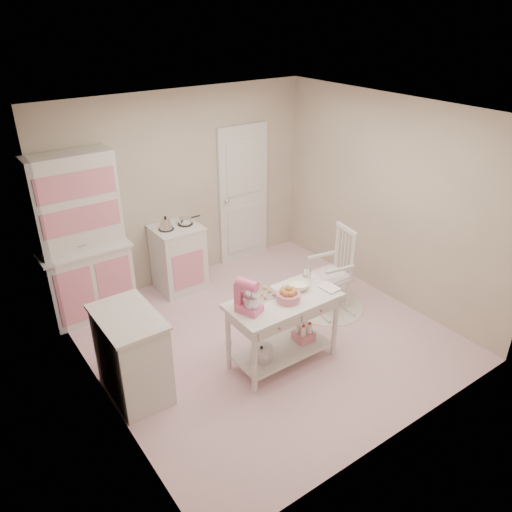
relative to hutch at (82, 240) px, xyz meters
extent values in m
plane|color=pink|center=(1.49, -1.66, -1.04)|extent=(3.80, 3.80, 0.00)
cube|color=white|center=(1.49, -1.66, 1.56)|extent=(3.80, 3.80, 0.04)
cube|color=beige|center=(1.49, 0.24, 0.26)|extent=(3.80, 0.04, 2.60)
cube|color=beige|center=(1.49, -3.56, 0.26)|extent=(3.80, 0.04, 2.60)
cube|color=beige|center=(-0.41, -1.66, 0.26)|extent=(0.04, 3.80, 2.60)
cube|color=beige|center=(3.39, -1.66, 0.26)|extent=(0.04, 3.80, 2.60)
cube|color=silver|center=(2.44, 0.21, -0.02)|extent=(0.82, 0.05, 2.04)
cube|color=silver|center=(0.00, 0.00, 0.00)|extent=(1.06, 0.50, 2.08)
cube|color=silver|center=(1.20, -0.05, -0.58)|extent=(0.62, 0.57, 0.92)
cube|color=silver|center=(-0.14, -1.65, -0.58)|extent=(0.54, 0.84, 0.92)
cylinder|color=white|center=(2.52, -1.61, -1.03)|extent=(0.92, 0.92, 0.01)
cube|color=silver|center=(2.52, -1.61, -0.49)|extent=(0.60, 0.79, 1.10)
cube|color=silver|center=(1.37, -2.12, -0.64)|extent=(1.20, 0.60, 0.80)
cube|color=pink|center=(0.95, -2.10, -0.07)|extent=(0.29, 0.34, 0.34)
cube|color=silver|center=(1.22, -1.94, -0.23)|extent=(0.34, 0.24, 0.02)
cylinder|color=pink|center=(1.39, -2.17, -0.19)|extent=(0.25, 0.25, 0.09)
imported|color=white|center=(1.63, -2.04, -0.20)|extent=(0.25, 0.25, 0.08)
cylinder|color=silver|center=(1.81, -1.96, -0.16)|extent=(0.10, 0.10, 0.17)
imported|color=white|center=(1.82, -2.24, -0.23)|extent=(0.17, 0.22, 0.02)
camera|label=1|loc=(-1.41, -5.54, 2.51)|focal=35.00mm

